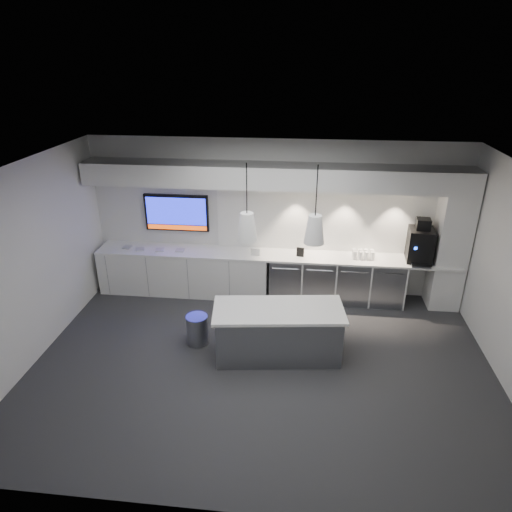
# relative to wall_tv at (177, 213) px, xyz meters

# --- Properties ---
(floor) EXTENTS (7.00, 7.00, 0.00)m
(floor) POSITION_rel_wall_tv_xyz_m (1.90, -2.45, -1.56)
(floor) COLOR #303033
(floor) RESTS_ON ground
(ceiling) EXTENTS (7.00, 7.00, 0.00)m
(ceiling) POSITION_rel_wall_tv_xyz_m (1.90, -2.45, 1.44)
(ceiling) COLOR black
(ceiling) RESTS_ON wall_back
(wall_back) EXTENTS (7.00, 0.00, 7.00)m
(wall_back) POSITION_rel_wall_tv_xyz_m (1.90, 0.05, -0.06)
(wall_back) COLOR white
(wall_back) RESTS_ON floor
(wall_front) EXTENTS (7.00, 0.00, 7.00)m
(wall_front) POSITION_rel_wall_tv_xyz_m (1.90, -4.95, -0.06)
(wall_front) COLOR white
(wall_front) RESTS_ON floor
(wall_left) EXTENTS (0.00, 7.00, 7.00)m
(wall_left) POSITION_rel_wall_tv_xyz_m (-1.60, -2.45, -0.06)
(wall_left) COLOR white
(wall_left) RESTS_ON floor
(back_counter) EXTENTS (6.80, 0.65, 0.04)m
(back_counter) POSITION_rel_wall_tv_xyz_m (1.90, -0.27, -0.68)
(back_counter) COLOR white
(back_counter) RESTS_ON left_base_cabinets
(left_base_cabinets) EXTENTS (3.30, 0.63, 0.86)m
(left_base_cabinets) POSITION_rel_wall_tv_xyz_m (0.15, -0.27, -1.13)
(left_base_cabinets) COLOR white
(left_base_cabinets) RESTS_ON floor
(fridge_unit_a) EXTENTS (0.60, 0.61, 0.85)m
(fridge_unit_a) POSITION_rel_wall_tv_xyz_m (2.15, -0.27, -1.13)
(fridge_unit_a) COLOR gray
(fridge_unit_a) RESTS_ON floor
(fridge_unit_b) EXTENTS (0.60, 0.61, 0.85)m
(fridge_unit_b) POSITION_rel_wall_tv_xyz_m (2.78, -0.27, -1.13)
(fridge_unit_b) COLOR gray
(fridge_unit_b) RESTS_ON floor
(fridge_unit_c) EXTENTS (0.60, 0.61, 0.85)m
(fridge_unit_c) POSITION_rel_wall_tv_xyz_m (3.41, -0.27, -1.13)
(fridge_unit_c) COLOR gray
(fridge_unit_c) RESTS_ON floor
(fridge_unit_d) EXTENTS (0.60, 0.61, 0.85)m
(fridge_unit_d) POSITION_rel_wall_tv_xyz_m (4.04, -0.27, -1.13)
(fridge_unit_d) COLOR gray
(fridge_unit_d) RESTS_ON floor
(backsplash) EXTENTS (4.60, 0.03, 1.30)m
(backsplash) POSITION_rel_wall_tv_xyz_m (3.10, 0.03, -0.01)
(backsplash) COLOR white
(backsplash) RESTS_ON wall_back
(soffit) EXTENTS (6.90, 0.60, 0.40)m
(soffit) POSITION_rel_wall_tv_xyz_m (1.90, -0.25, 0.84)
(soffit) COLOR white
(soffit) RESTS_ON wall_back
(column) EXTENTS (0.55, 0.55, 2.60)m
(column) POSITION_rel_wall_tv_xyz_m (5.10, -0.25, -0.26)
(column) COLOR white
(column) RESTS_ON floor
(wall_tv) EXTENTS (1.25, 0.07, 0.72)m
(wall_tv) POSITION_rel_wall_tv_xyz_m (0.00, 0.00, 0.00)
(wall_tv) COLOR black
(wall_tv) RESTS_ON wall_back
(island) EXTENTS (2.07, 1.08, 0.84)m
(island) POSITION_rel_wall_tv_xyz_m (2.13, -2.18, -1.13)
(island) COLOR gray
(island) RESTS_ON floor
(bin) EXTENTS (0.36, 0.36, 0.50)m
(bin) POSITION_rel_wall_tv_xyz_m (0.80, -1.98, -1.31)
(bin) COLOR gray
(bin) RESTS_ON floor
(coffee_machine) EXTENTS (0.48, 0.65, 0.80)m
(coffee_machine) POSITION_rel_wall_tv_xyz_m (4.57, -0.25, -0.33)
(coffee_machine) COLOR black
(coffee_machine) RESTS_ON back_counter
(sign_black) EXTENTS (0.14, 0.04, 0.18)m
(sign_black) POSITION_rel_wall_tv_xyz_m (2.41, -0.33, -0.57)
(sign_black) COLOR black
(sign_black) RESTS_ON back_counter
(sign_white) EXTENTS (0.18, 0.05, 0.14)m
(sign_white) POSITION_rel_wall_tv_xyz_m (1.57, -0.37, -0.59)
(sign_white) COLOR white
(sign_white) RESTS_ON back_counter
(cup_cluster) EXTENTS (0.40, 0.19, 0.16)m
(cup_cluster) POSITION_rel_wall_tv_xyz_m (3.57, -0.29, -0.58)
(cup_cluster) COLOR white
(cup_cluster) RESTS_ON back_counter
(tray_a) EXTENTS (0.18, 0.18, 0.02)m
(tray_a) POSITION_rel_wall_tv_xyz_m (-0.96, -0.28, -0.65)
(tray_a) COLOR #BABABA
(tray_a) RESTS_ON back_counter
(tray_b) EXTENTS (0.20, 0.20, 0.02)m
(tray_b) POSITION_rel_wall_tv_xyz_m (-0.67, -0.36, -0.65)
(tray_b) COLOR #BABABA
(tray_b) RESTS_ON back_counter
(tray_c) EXTENTS (0.19, 0.19, 0.02)m
(tray_c) POSITION_rel_wall_tv_xyz_m (-0.29, -0.34, -0.65)
(tray_c) COLOR #BABABA
(tray_c) RESTS_ON back_counter
(tray_d) EXTENTS (0.16, 0.16, 0.02)m
(tray_d) POSITION_rel_wall_tv_xyz_m (0.10, -0.31, -0.65)
(tray_d) COLOR #BABABA
(tray_d) RESTS_ON back_counter
(pendant_left) EXTENTS (0.29, 0.29, 1.11)m
(pendant_left) POSITION_rel_wall_tv_xyz_m (1.66, -2.18, 0.59)
(pendant_left) COLOR white
(pendant_left) RESTS_ON ceiling
(pendant_right) EXTENTS (0.29, 0.29, 1.11)m
(pendant_right) POSITION_rel_wall_tv_xyz_m (2.60, -2.18, 0.59)
(pendant_right) COLOR white
(pendant_right) RESTS_ON ceiling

